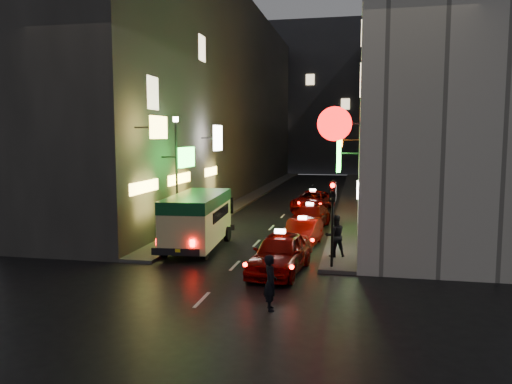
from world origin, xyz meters
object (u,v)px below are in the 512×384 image
Objects in this scene: minibus at (198,215)px; traffic_light at (332,205)px; taxi_near at (280,250)px; pedestrian_crossing at (270,279)px; lamp_post at (177,169)px.

minibus is 7.14m from traffic_light.
taxi_near is 4.33m from pedestrian_crossing.
lamp_post is at bearing 140.24° from taxi_near.
traffic_light is 9.42m from lamp_post.
pedestrian_crossing is at bearing -57.70° from minibus.
taxi_near is 1.71× the size of traffic_light.
lamp_post reaches higher than taxi_near.
pedestrian_crossing is (4.88, -7.73, -0.68)m from minibus.
traffic_light reaches higher than taxi_near.
taxi_near is at bearing -162.33° from traffic_light.
taxi_near is at bearing -39.76° from lamp_post.
pedestrian_crossing is 0.56× the size of traffic_light.
pedestrian_crossing is 0.32× the size of lamp_post.
lamp_post is at bearing 134.08° from minibus.
taxi_near is (4.51, -3.41, -0.75)m from minibus.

